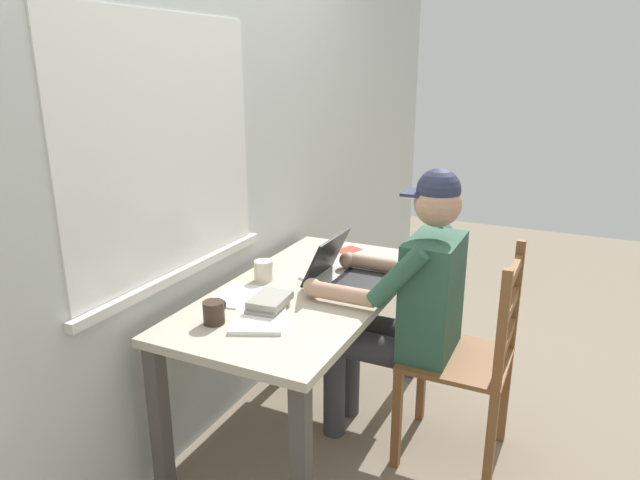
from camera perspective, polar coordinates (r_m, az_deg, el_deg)
ground_plane at (r=2.85m, az=-1.22°, el=-18.03°), size 8.00×8.00×0.00m
back_wall at (r=2.57m, az=-10.22°, el=9.19°), size 6.00×0.08×2.60m
desk at (r=2.55m, az=-1.30°, el=-6.78°), size 1.40×0.71×0.70m
seated_person at (r=2.45m, az=8.69°, el=-5.77°), size 0.50×0.60×1.26m
wooden_chair at (r=2.50m, az=14.75°, el=-11.46°), size 0.42×0.42×0.96m
laptop at (r=2.55m, az=2.65°, el=-3.31°), size 0.33×0.33×0.22m
computer_mouse at (r=2.79m, az=5.51°, el=-2.26°), size 0.06×0.10×0.03m
coffee_mug_white at (r=2.60m, az=-5.61°, el=-3.02°), size 0.12×0.08×0.09m
coffee_mug_dark at (r=2.21m, az=-10.54°, el=-7.11°), size 0.12×0.08×0.09m
book_stack_main at (r=2.29m, az=-5.14°, el=-6.36°), size 0.20×0.15×0.06m
paper_pile_near_laptop at (r=2.65m, az=0.92°, el=-3.52°), size 0.29×0.23×0.01m
paper_pile_back_corner at (r=2.21m, az=-6.17°, el=-7.88°), size 0.31×0.28×0.02m
paper_pile_side at (r=2.45m, az=-8.26°, el=-5.56°), size 0.28×0.22×0.01m
landscape_photo_print at (r=3.02m, az=2.88°, el=-1.01°), size 0.15×0.13×0.00m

